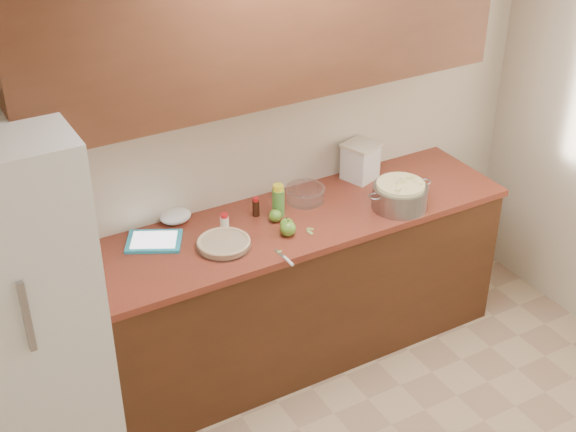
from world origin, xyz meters
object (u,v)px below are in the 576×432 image
tablet (154,241)px  flour_canister (360,161)px  pie (224,244)px  colander (400,196)px

tablet → flour_canister: bearing=30.8°
pie → colander: bearing=-6.0°
pie → flour_canister: 1.08m
flour_canister → tablet: 1.33m
pie → tablet: (-0.29, 0.22, -0.01)m
colander → tablet: 1.37m
flour_canister → tablet: size_ratio=0.67×
flour_canister → colander: bearing=-90.4°
colander → tablet: size_ratio=1.18×
pie → flour_canister: flour_canister is taller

